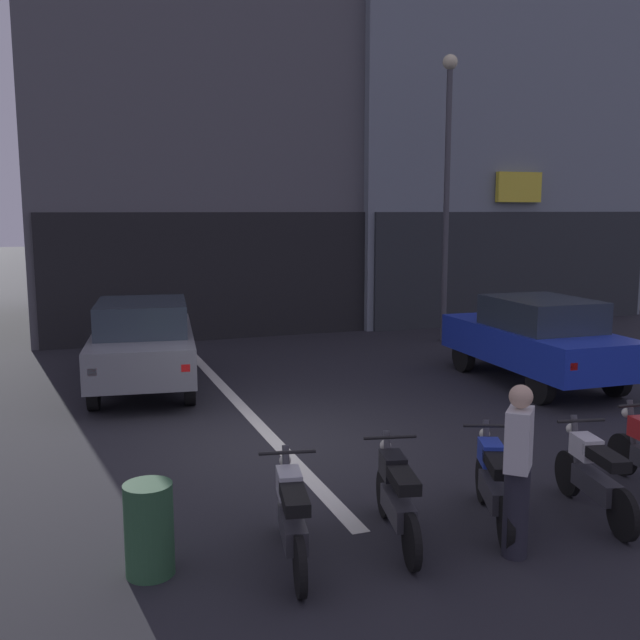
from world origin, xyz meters
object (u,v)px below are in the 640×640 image
object	(u,v)px
motorcycle_black_row_left_mid	(397,496)
person_by_motorcycles	(518,470)
car_grey_crossing_near	(143,342)
motorcycle_silver_row_leftmost	(292,516)
motorcycle_blue_row_centre	(494,481)
car_white_down_street	(195,292)
motorcycle_white_row_right_mid	(594,474)
car_blue_parked_kerbside	(537,338)
street_lamp	(447,171)
trash_bin	(149,529)

from	to	relation	value
motorcycle_black_row_left_mid	person_by_motorcycles	xyz separation A→B (m)	(0.91, -0.69, 0.40)
car_grey_crossing_near	motorcycle_silver_row_leftmost	distance (m)	7.17
car_grey_crossing_near	motorcycle_silver_row_leftmost	size ratio (longest dim) A/B	2.61
motorcycle_silver_row_leftmost	motorcycle_blue_row_centre	world-z (taller)	same
car_white_down_street	motorcycle_white_row_right_mid	bearing A→B (deg)	-83.99
car_grey_crossing_near	car_blue_parked_kerbside	world-z (taller)	same
car_white_down_street	motorcycle_silver_row_leftmost	size ratio (longest dim) A/B	2.50
motorcycle_white_row_right_mid	person_by_motorcycles	world-z (taller)	person_by_motorcycles
car_grey_crossing_near	motorcycle_black_row_left_mid	distance (m)	7.26
motorcycle_silver_row_leftmost	motorcycle_white_row_right_mid	world-z (taller)	same
car_blue_parked_kerbside	street_lamp	size ratio (longest dim) A/B	0.60
car_blue_parked_kerbside	motorcycle_white_row_right_mid	distance (m)	6.02
motorcycle_blue_row_centre	person_by_motorcycles	size ratio (longest dim) A/B	0.94
car_blue_parked_kerbside	person_by_motorcycles	distance (m)	7.17
car_white_down_street	motorcycle_blue_row_centre	bearing A→B (deg)	-88.24
car_grey_crossing_near	person_by_motorcycles	distance (m)	8.16
car_white_down_street	trash_bin	world-z (taller)	car_white_down_street
car_blue_parked_kerbside	motorcycle_black_row_left_mid	world-z (taller)	car_blue_parked_kerbside
car_blue_parked_kerbside	motorcycle_white_row_right_mid	world-z (taller)	car_blue_parked_kerbside
motorcycle_blue_row_centre	person_by_motorcycles	world-z (taller)	person_by_motorcycles
trash_bin	car_blue_parked_kerbside	bearing A→B (deg)	31.79
car_grey_crossing_near	motorcycle_white_row_right_mid	bearing A→B (deg)	-61.83
motorcycle_blue_row_centre	motorcycle_white_row_right_mid	distance (m)	1.13
car_white_down_street	motorcycle_black_row_left_mid	distance (m)	14.68
car_grey_crossing_near	car_white_down_street	xyz separation A→B (m)	(2.32, 7.60, 0.00)
motorcycle_black_row_left_mid	trash_bin	bearing A→B (deg)	176.24
car_blue_parked_kerbside	person_by_motorcycles	size ratio (longest dim) A/B	2.49
motorcycle_silver_row_leftmost	person_by_motorcycles	bearing A→B (deg)	-16.73
car_grey_crossing_near	street_lamp	world-z (taller)	street_lamp
motorcycle_black_row_left_mid	motorcycle_white_row_right_mid	distance (m)	2.25
motorcycle_silver_row_leftmost	person_by_motorcycles	world-z (taller)	person_by_motorcycles
person_by_motorcycles	motorcycle_white_row_right_mid	bearing A→B (deg)	20.12
car_blue_parked_kerbside	trash_bin	world-z (taller)	car_blue_parked_kerbside
car_white_down_street	trash_bin	size ratio (longest dim) A/B	4.86
car_blue_parked_kerbside	street_lamp	distance (m)	5.63
person_by_motorcycles	motorcycle_black_row_left_mid	bearing A→B (deg)	142.73
car_blue_parked_kerbside	motorcycle_white_row_right_mid	size ratio (longest dim) A/B	2.53
motorcycle_blue_row_centre	trash_bin	xyz separation A→B (m)	(-3.51, 0.15, -0.03)
motorcycle_silver_row_leftmost	motorcycle_black_row_left_mid	world-z (taller)	same
car_white_down_street	trash_bin	xyz separation A→B (m)	(-3.06, -14.50, -0.46)
car_grey_crossing_near	trash_bin	world-z (taller)	car_grey_crossing_near
car_white_down_street	street_lamp	xyz separation A→B (m)	(5.27, -5.20, 3.31)
trash_bin	motorcycle_silver_row_leftmost	bearing A→B (deg)	-10.61
motorcycle_black_row_left_mid	car_blue_parked_kerbside	bearing A→B (deg)	42.80
car_blue_parked_kerbside	motorcycle_blue_row_centre	distance (m)	6.51
motorcycle_white_row_right_mid	trash_bin	bearing A→B (deg)	175.57
motorcycle_silver_row_leftmost	motorcycle_blue_row_centre	distance (m)	2.24
street_lamp	motorcycle_silver_row_leftmost	world-z (taller)	street_lamp
motorcycle_silver_row_leftmost	car_blue_parked_kerbside	bearing A→B (deg)	37.89
car_blue_parked_kerbside	car_white_down_street	xyz separation A→B (m)	(-4.67, 9.72, 0.00)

